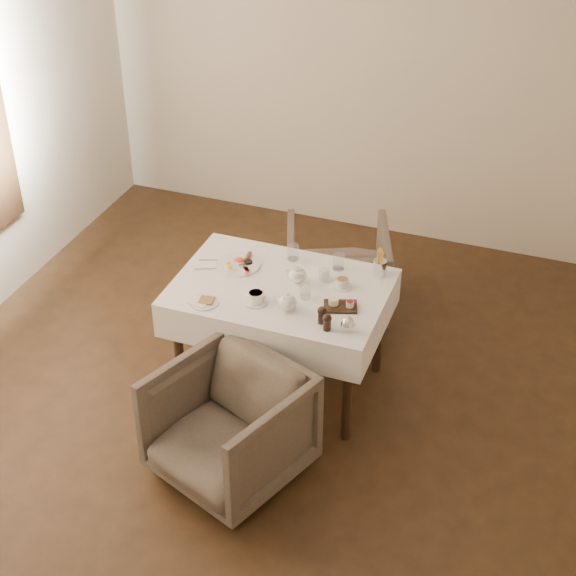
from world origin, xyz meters
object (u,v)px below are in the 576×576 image
at_px(armchair_near, 229,427).
at_px(teapot_centre, 297,274).
at_px(armchair_far, 337,270).
at_px(breakfast_plate, 239,264).
at_px(table, 280,302).

height_order(armchair_near, teapot_centre, teapot_centre).
bearing_deg(armchair_far, teapot_centre, 70.23).
bearing_deg(teapot_centre, armchair_far, 100.13).
bearing_deg(armchair_far, breakfast_plate, 42.99).
relative_size(armchair_far, teapot_centre, 4.92).
bearing_deg(armchair_near, table, 111.78).
bearing_deg(table, breakfast_plate, 158.38).
height_order(armchair_far, teapot_centre, teapot_centre).
relative_size(breakfast_plate, teapot_centre, 1.89).
distance_m(armchair_far, teapot_centre, 0.97).
xyz_separation_m(table, armchair_near, (0.01, -0.83, -0.29)).
distance_m(table, breakfast_plate, 0.37).
bearing_deg(armchair_near, teapot_centre, 106.69).
height_order(table, armchair_far, table).
relative_size(table, teapot_centre, 8.71).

